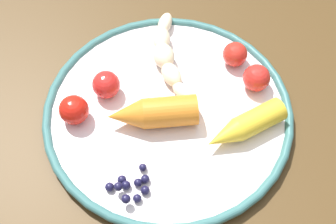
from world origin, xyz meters
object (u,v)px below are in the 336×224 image
at_px(dining_table, 179,119).
at_px(tomato_mid, 106,83).
at_px(carrot_yellow, 245,126).
at_px(tomato_near, 74,110).
at_px(tomato_extra, 256,78).
at_px(tomato_far, 235,54).
at_px(banana, 168,56).
at_px(carrot_orange, 152,113).
at_px(plate, 168,113).
at_px(blueberry_pile, 130,186).

distance_m(dining_table, tomato_mid, 0.15).
height_order(carrot_yellow, tomato_near, tomato_near).
xyz_separation_m(tomato_near, tomato_extra, (-0.01, 0.25, -0.00)).
relative_size(tomato_far, tomato_extra, 0.93).
bearing_deg(tomato_extra, banana, -118.57).
bearing_deg(tomato_far, carrot_orange, -58.17).
bearing_deg(tomato_near, tomato_far, 104.38).
height_order(plate, banana, banana).
bearing_deg(tomato_far, carrot_yellow, -7.04).
distance_m(plate, banana, 0.09).
relative_size(carrot_yellow, tomato_extra, 3.07).
distance_m(dining_table, carrot_yellow, 0.16).
relative_size(carrot_yellow, tomato_far, 3.29).
height_order(dining_table, carrot_yellow, carrot_yellow).
xyz_separation_m(dining_table, tomato_near, (0.03, -0.15, 0.11)).
bearing_deg(tomato_extra, tomato_mid, -96.84).
bearing_deg(banana, tomato_near, -61.29).
distance_m(tomato_near, tomato_mid, 0.06).
distance_m(blueberry_pile, tomato_mid, 0.15).
bearing_deg(blueberry_pile, dining_table, 149.21).
bearing_deg(banana, carrot_yellow, 31.02).
xyz_separation_m(plate, tomato_near, (-0.01, -0.12, 0.02)).
relative_size(plate, banana, 1.96).
relative_size(carrot_orange, tomato_mid, 3.14).
xyz_separation_m(carrot_orange, tomato_extra, (-0.03, 0.15, -0.00)).
height_order(dining_table, blueberry_pile, blueberry_pile).
height_order(dining_table, tomato_far, tomato_far).
bearing_deg(tomato_mid, banana, 112.12).
relative_size(plate, tomato_extra, 8.96).
bearing_deg(carrot_yellow, banana, -148.98).
height_order(carrot_orange, carrot_yellow, carrot_orange).
distance_m(tomato_mid, tomato_far, 0.19).
bearing_deg(tomato_far, tomato_extra, 22.57).
xyz_separation_m(carrot_orange, carrot_yellow, (0.04, 0.11, -0.00)).
height_order(banana, carrot_yellow, carrot_yellow).
distance_m(carrot_yellow, blueberry_pile, 0.17).
distance_m(plate, tomato_extra, 0.13).
bearing_deg(blueberry_pile, banana, 157.87).
xyz_separation_m(dining_table, carrot_yellow, (0.09, 0.07, 0.11)).
height_order(plate, tomato_mid, tomato_mid).
xyz_separation_m(banana, carrot_yellow, (0.13, 0.08, 0.00)).
height_order(carrot_orange, tomato_extra, carrot_orange).
xyz_separation_m(banana, tomato_near, (0.07, -0.14, 0.01)).
bearing_deg(dining_table, tomato_far, 106.64).
relative_size(banana, carrot_yellow, 1.49).
relative_size(plate, tomato_near, 8.54).
bearing_deg(tomato_far, tomato_near, -75.62).
distance_m(tomato_mid, tomato_extra, 0.20).
height_order(carrot_orange, blueberry_pile, carrot_orange).
height_order(banana, tomato_mid, tomato_mid).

